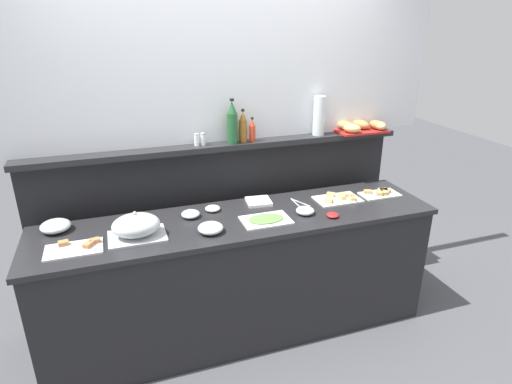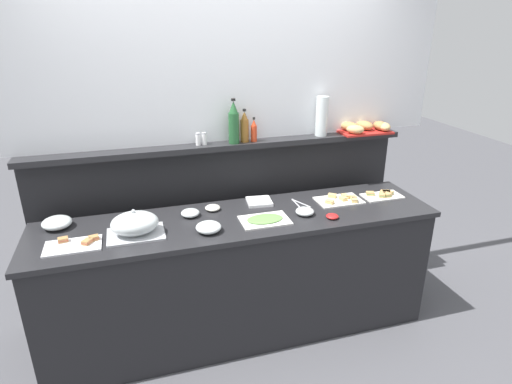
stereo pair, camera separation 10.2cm
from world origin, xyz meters
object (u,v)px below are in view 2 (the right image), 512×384
object	(u,v)px
sandwich_platter_side	(340,200)
condiment_bowl_cream	(213,208)
glass_bowl_large	(190,213)
salt_shaker	(198,139)
cold_cuts_platter	(265,220)
condiment_bowl_teal	(332,216)
sandwich_platter_rear	(382,195)
glass_bowl_medium	(209,228)
vinegar_bottle_amber	(245,127)
wine_bottle_green	(234,123)
sandwich_platter_front	(75,244)
water_carafe	(322,116)
serving_tongs	(299,204)
pepper_shaker	(204,139)
glass_bowl_extra	(57,223)
napkin_stack	(259,202)
glass_bowl_small	(305,212)
hot_sauce_bottle	(254,131)
serving_cloche	(135,224)
bread_basket	(364,128)

from	to	relation	value
sandwich_platter_side	condiment_bowl_cream	distance (m)	0.92
glass_bowl_large	salt_shaker	xyz separation A→B (m)	(0.12, 0.30, 0.42)
cold_cuts_platter	condiment_bowl_teal	distance (m)	0.45
sandwich_platter_rear	salt_shaker	xyz separation A→B (m)	(-1.29, 0.37, 0.43)
glass_bowl_medium	vinegar_bottle_amber	size ratio (longest dim) A/B	0.67
wine_bottle_green	condiment_bowl_teal	bearing A→B (deg)	-48.51
sandwich_platter_rear	glass_bowl_medium	bearing A→B (deg)	-171.95
vinegar_bottle_amber	sandwich_platter_front	bearing A→B (deg)	-156.55
water_carafe	salt_shaker	bearing A→B (deg)	180.00
sandwich_platter_rear	sandwich_platter_side	size ratio (longest dim) A/B	0.89
serving_tongs	pepper_shaker	distance (m)	0.81
cold_cuts_platter	glass_bowl_medium	xyz separation A→B (m)	(-0.38, -0.05, 0.02)
cold_cuts_platter	condiment_bowl_teal	size ratio (longest dim) A/B	3.78
cold_cuts_platter	pepper_shaker	distance (m)	0.73
glass_bowl_medium	glass_bowl_extra	distance (m)	0.96
cold_cuts_platter	napkin_stack	bearing A→B (deg)	79.77
sandwich_platter_side	condiment_bowl_teal	distance (m)	0.31
glass_bowl_medium	glass_bowl_large	bearing A→B (deg)	106.01
glass_bowl_small	serving_tongs	distance (m)	0.18
sandwich_platter_rear	salt_shaker	bearing A→B (deg)	164.08
serving_tongs	salt_shaker	xyz separation A→B (m)	(-0.64, 0.32, 0.44)
sandwich_platter_rear	glass_bowl_small	distance (m)	0.69
glass_bowl_large	condiment_bowl_teal	size ratio (longest dim) A/B	1.46
serving_tongs	napkin_stack	distance (m)	0.28
wine_bottle_green	salt_shaker	bearing A→B (deg)	175.24
serving_tongs	sandwich_platter_front	bearing A→B (deg)	-172.73
sandwich_platter_front	hot_sauce_bottle	distance (m)	1.41
serving_cloche	hot_sauce_bottle	xyz separation A→B (m)	(0.89, 0.46, 0.40)
glass_bowl_small	vinegar_bottle_amber	bearing A→B (deg)	119.44
hot_sauce_bottle	pepper_shaker	size ratio (longest dim) A/B	2.02
serving_cloche	wine_bottle_green	world-z (taller)	wine_bottle_green
glass_bowl_medium	condiment_bowl_teal	xyz separation A→B (m)	(0.82, -0.04, -0.01)
serving_cloche	condiment_bowl_cream	size ratio (longest dim) A/B	3.27
glass_bowl_small	napkin_stack	xyz separation A→B (m)	(-0.23, 0.28, -0.01)
condiment_bowl_cream	water_carafe	bearing A→B (deg)	15.30
wine_bottle_green	salt_shaker	size ratio (longest dim) A/B	3.63
cold_cuts_platter	hot_sauce_bottle	bearing A→B (deg)	81.51
sandwich_platter_rear	glass_bowl_small	xyz separation A→B (m)	(-0.68, -0.13, 0.01)
cold_cuts_platter	napkin_stack	distance (m)	0.30
sandwich_platter_front	pepper_shaker	world-z (taller)	pepper_shaker
condiment_bowl_teal	vinegar_bottle_amber	xyz separation A→B (m)	(-0.43, 0.60, 0.49)
salt_shaker	water_carafe	distance (m)	0.94
cold_cuts_platter	salt_shaker	distance (m)	0.75
serving_tongs	napkin_stack	world-z (taller)	napkin_stack
bread_basket	hot_sauce_bottle	bearing A→B (deg)	-179.78
hot_sauce_bottle	vinegar_bottle_amber	world-z (taller)	vinegar_bottle_amber
condiment_bowl_teal	salt_shaker	size ratio (longest dim) A/B	0.96
sandwich_platter_side	cold_cuts_platter	bearing A→B (deg)	-165.85
sandwich_platter_rear	vinegar_bottle_amber	world-z (taller)	vinegar_bottle_amber
cold_cuts_platter	glass_bowl_medium	distance (m)	0.38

